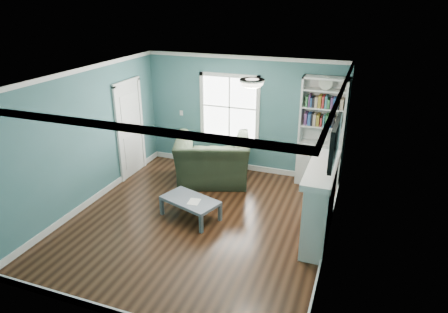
% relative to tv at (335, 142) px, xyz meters
% --- Properties ---
extents(floor, '(5.00, 5.00, 0.00)m').
position_rel_tv_xyz_m(floor, '(-2.20, -0.20, -1.72)').
color(floor, black).
rests_on(floor, ground).
extents(room_walls, '(5.00, 5.00, 5.00)m').
position_rel_tv_xyz_m(room_walls, '(-2.20, -0.20, -0.14)').
color(room_walls, '#386868').
rests_on(room_walls, ground).
extents(trim, '(4.50, 5.00, 2.60)m').
position_rel_tv_xyz_m(trim, '(-2.20, -0.20, -0.49)').
color(trim, white).
rests_on(trim, ground).
extents(window, '(1.40, 0.06, 1.50)m').
position_rel_tv_xyz_m(window, '(-2.50, 2.29, -0.27)').
color(window, white).
rests_on(window, room_walls).
extents(bookshelf, '(0.90, 0.35, 2.31)m').
position_rel_tv_xyz_m(bookshelf, '(-0.43, 2.10, -0.80)').
color(bookshelf, silver).
rests_on(bookshelf, ground).
extents(fireplace, '(0.44, 1.58, 1.30)m').
position_rel_tv_xyz_m(fireplace, '(-0.12, 0.00, -1.09)').
color(fireplace, black).
rests_on(fireplace, ground).
extents(tv, '(0.06, 1.10, 0.65)m').
position_rel_tv_xyz_m(tv, '(0.00, 0.00, 0.00)').
color(tv, black).
rests_on(tv, fireplace).
extents(door, '(0.12, 0.98, 2.17)m').
position_rel_tv_xyz_m(door, '(-4.42, 1.20, -0.65)').
color(door, silver).
rests_on(door, ground).
extents(ceiling_fixture, '(0.38, 0.38, 0.15)m').
position_rel_tv_xyz_m(ceiling_fixture, '(-1.30, -0.10, 0.82)').
color(ceiling_fixture, white).
rests_on(ceiling_fixture, room_walls).
extents(light_switch, '(0.08, 0.01, 0.12)m').
position_rel_tv_xyz_m(light_switch, '(-3.70, 2.28, -0.52)').
color(light_switch, white).
rests_on(light_switch, room_walls).
extents(recliner, '(1.77, 1.44, 1.34)m').
position_rel_tv_xyz_m(recliner, '(-2.57, 1.40, -1.06)').
color(recliner, black).
rests_on(recliner, ground).
extents(coffee_table, '(1.16, 0.86, 0.37)m').
position_rel_tv_xyz_m(coffee_table, '(-2.39, -0.14, -1.40)').
color(coffee_table, '#4E595E').
rests_on(coffee_table, ground).
extents(paper_sheet, '(0.22, 0.27, 0.00)m').
position_rel_tv_xyz_m(paper_sheet, '(-2.28, -0.21, -1.35)').
color(paper_sheet, white).
rests_on(paper_sheet, coffee_table).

